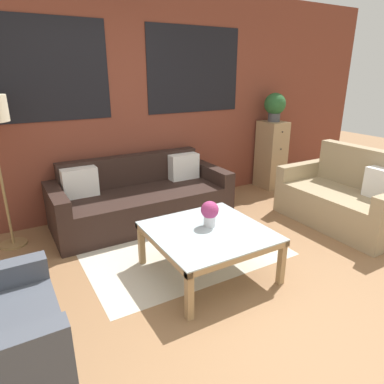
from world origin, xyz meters
name	(u,v)px	position (x,y,z in m)	size (l,w,h in m)	color
ground_plane	(243,302)	(0.00, 0.00, 0.00)	(16.00, 16.00, 0.00)	#8E6642
wall_back_brick	(128,103)	(0.00, 2.44, 1.41)	(8.40, 0.09, 2.80)	brown
rug	(176,244)	(-0.02, 1.16, 0.00)	(2.01, 1.68, 0.00)	beige
couch_dark	(142,199)	(-0.08, 1.95, 0.28)	(2.16, 0.88, 0.78)	black
settee_vintage	(345,200)	(2.04, 0.61, 0.31)	(0.80, 1.47, 0.92)	tan
coffee_table	(208,236)	(-0.02, 0.51, 0.38)	(1.01, 1.01, 0.44)	silver
drawer_cabinet	(271,155)	(2.23, 2.16, 0.53)	(0.34, 0.42, 1.05)	tan
potted_plant	(275,105)	(2.23, 2.16, 1.30)	(0.33, 0.33, 0.43)	#47474C
flower_vase	(210,212)	(0.04, 0.58, 0.58)	(0.16, 0.16, 0.24)	silver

